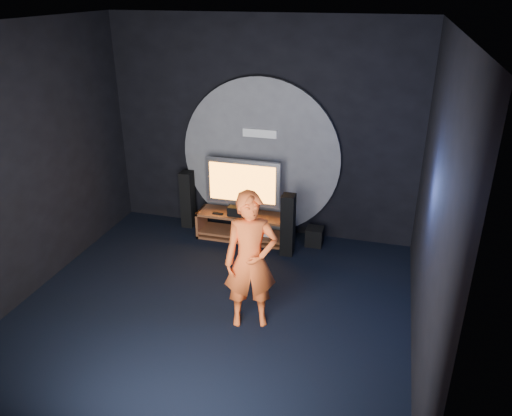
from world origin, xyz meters
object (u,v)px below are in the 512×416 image
Objects in this scene: media_console at (242,228)px; tower_speaker_right at (288,225)px; tv at (243,184)px; player at (251,261)px; subwoofer at (314,236)px; tower_speaker_left at (188,199)px.

media_console is 0.93m from tower_speaker_right.
player reaches higher than tv.
media_console is at bearing 160.26° from tower_speaker_right.
subwoofer is at bearing 4.95° from media_console.
tv is at bearing -7.98° from tower_speaker_left.
subwoofer is 2.37m from player.
tower_speaker_left is 2.97m from player.
tv is 1.14m from tower_speaker_left.
tower_speaker_right is 0.64m from subwoofer.
player is at bearing -70.25° from media_console.
tv reaches higher than media_console.
tower_speaker_left reaches higher than media_console.
tower_speaker_right is at bearing -132.19° from subwoofer.
media_console is at bearing -84.19° from tv.
player is (0.77, -2.18, -0.07)m from tv.
tower_speaker_right reaches higher than media_console.
tower_speaker_right is at bearing -15.23° from tower_speaker_left.
player is (0.76, -2.12, 0.68)m from media_console.
tower_speaker_left is 1.00× the size of tower_speaker_right.
subwoofer is at bearing 60.06° from player.
tower_speaker_left is at bearing 177.19° from subwoofer.
tower_speaker_left is at bearing 172.02° from tv.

